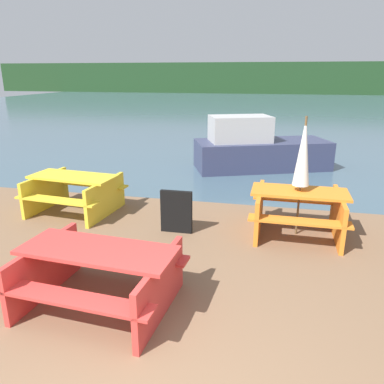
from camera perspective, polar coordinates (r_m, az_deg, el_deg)
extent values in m
cube|color=#425B6B|center=(32.63, 11.05, 12.71)|extent=(60.00, 50.00, 0.00)
cube|color=#1E3D1E|center=(52.52, 11.94, 16.62)|extent=(80.00, 1.60, 4.00)
cube|color=red|center=(4.48, -14.22, -8.59)|extent=(1.86, 0.83, 0.04)
cube|color=red|center=(4.22, -17.80, -15.21)|extent=(1.83, 0.41, 0.04)
cube|color=red|center=(5.03, -10.77, -9.00)|extent=(1.83, 0.41, 0.04)
cube|color=red|center=(5.05, -21.54, -10.88)|extent=(0.17, 1.38, 0.69)
cube|color=red|center=(4.35, -4.81, -14.49)|extent=(0.17, 1.38, 0.69)
cube|color=orange|center=(6.50, 16.08, 0.02)|extent=(1.59, 0.73, 0.04)
cube|color=orange|center=(6.09, 16.01, -4.33)|extent=(1.58, 0.31, 0.04)
cube|color=orange|center=(7.12, 15.72, -1.08)|extent=(1.58, 0.31, 0.04)
cube|color=orange|center=(6.62, 10.19, -2.82)|extent=(0.09, 1.38, 0.74)
cube|color=orange|center=(6.69, 21.34, -3.57)|extent=(0.09, 1.38, 0.74)
cube|color=yellow|center=(7.66, -17.69, 2.26)|extent=(1.73, 0.86, 0.04)
cube|color=yellow|center=(7.33, -19.92, -1.17)|extent=(1.69, 0.44, 0.04)
cube|color=yellow|center=(8.17, -15.30, 1.18)|extent=(1.69, 0.44, 0.04)
cube|color=yellow|center=(8.17, -21.42, 0.06)|extent=(0.20, 1.38, 0.71)
cube|color=yellow|center=(7.39, -13.03, -0.94)|extent=(0.20, 1.38, 0.71)
cylinder|color=brown|center=(6.43, 16.26, 2.09)|extent=(0.04, 0.04, 2.01)
cone|color=white|center=(6.34, 16.60, 5.93)|extent=(0.27, 0.27, 1.13)
cube|color=#333856|center=(11.04, 10.57, 5.62)|extent=(4.02, 2.70, 0.81)
cube|color=#B2B2B2|center=(10.71, 7.33, 9.54)|extent=(1.90, 1.53, 0.71)
cube|color=black|center=(6.46, -2.40, -3.02)|extent=(0.55, 0.08, 0.75)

